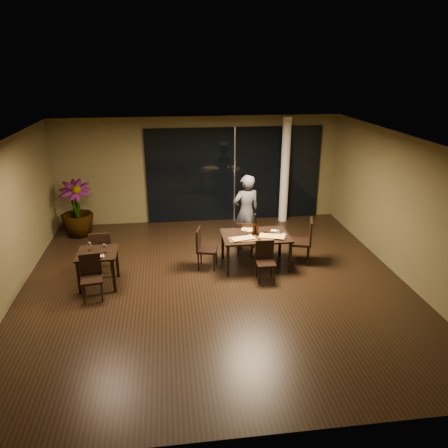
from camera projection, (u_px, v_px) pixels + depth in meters
ground at (216, 284)px, 9.18m from camera, size 8.00×8.00×0.00m
wall_back at (199, 170)px, 12.41m from camera, size 8.00×0.10×3.00m
wall_front at (256, 338)px, 4.89m from camera, size 8.00×0.10×3.00m
wall_left at (0, 227)px, 8.15m from camera, size 0.10×8.00×3.00m
wall_right at (407, 209)px, 9.14m from camera, size 0.10×8.00×3.00m
ceiling at (215, 141)px, 8.11m from camera, size 8.00×8.00×0.04m
window_panel at (234, 175)px, 12.50m from camera, size 5.00×0.06×2.70m
column at (285, 170)px, 12.33m from camera, size 0.24×0.24×3.00m
main_table at (256, 238)px, 9.80m from camera, size 1.50×1.00×0.75m
side_table at (98, 258)px, 8.94m from camera, size 0.80×0.80×0.75m
chair_main_far at (245, 237)px, 10.37m from camera, size 0.49×0.49×0.87m
chair_main_near at (265, 259)px, 9.25m from camera, size 0.41×0.41×0.85m
chair_main_left at (204, 246)px, 9.76m from camera, size 0.53×0.53×0.93m
chair_main_right at (304, 239)px, 9.98m from camera, size 0.61×0.61×1.06m
chair_side_far at (101, 250)px, 9.52m from camera, size 0.47×0.47×0.97m
chair_side_near at (91, 274)px, 8.52m from camera, size 0.47×0.47×0.89m
diner at (246, 213)px, 10.62m from camera, size 0.72×0.57×1.89m
potted_plant at (76, 209)px, 11.51m from camera, size 0.96×0.96×1.49m
pizza_board_left at (243, 239)px, 9.52m from camera, size 0.63×0.33×0.01m
pizza_board_right at (272, 237)px, 9.63m from camera, size 0.66×0.47×0.01m
oblong_pizza_left at (243, 239)px, 9.52m from camera, size 0.52×0.32×0.02m
oblong_pizza_right at (272, 236)px, 9.63m from camera, size 0.59×0.41×0.02m
round_pizza at (248, 230)px, 10.05m from camera, size 0.29×0.29×0.01m
bottle_a at (254, 228)px, 9.75m from camera, size 0.07×0.07×0.31m
bottle_b at (257, 229)px, 9.74m from camera, size 0.06×0.06×0.27m
bottle_c at (256, 227)px, 9.80m from camera, size 0.07×0.07×0.32m
tumbler_left at (246, 233)px, 9.77m from camera, size 0.08×0.08×0.09m
tumbler_right at (265, 230)px, 9.93m from camera, size 0.07×0.07×0.09m
napkin_near at (282, 235)px, 9.78m from camera, size 0.20×0.15×0.01m
napkin_far at (275, 231)px, 10.00m from camera, size 0.20×0.16×0.01m
wine_glass_a at (90, 246)px, 8.94m from camera, size 0.08×0.08×0.18m
wine_glass_b at (105, 248)px, 8.84m from camera, size 0.08×0.08×0.19m
side_napkin at (99, 256)px, 8.69m from camera, size 0.19×0.13×0.01m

